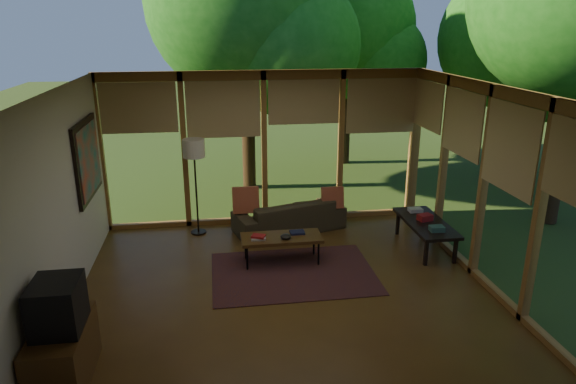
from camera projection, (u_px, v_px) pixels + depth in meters
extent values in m
plane|color=brown|center=(285.00, 286.00, 7.05)|extent=(5.50, 5.50, 0.00)
plane|color=silver|center=(284.00, 88.00, 6.21)|extent=(5.50, 5.50, 0.00)
cube|color=beige|center=(61.00, 204.00, 6.24)|extent=(0.04, 5.00, 2.70)
cube|color=beige|center=(327.00, 287.00, 4.28)|extent=(5.50, 0.04, 2.70)
cube|color=olive|center=(264.00, 149.00, 8.98)|extent=(5.50, 0.12, 2.70)
cube|color=olive|center=(483.00, 184.00, 7.02)|extent=(0.12, 5.00, 2.70)
plane|color=#30481B|center=(506.00, 142.00, 15.70)|extent=(40.00, 40.00, 0.00)
cylinder|color=#332112|center=(247.00, 72.00, 10.62)|extent=(0.28, 0.28, 4.96)
sphere|color=#165713|center=(245.00, 1.00, 10.19)|extent=(3.99, 3.99, 3.99)
cylinder|color=#332112|center=(345.00, 79.00, 12.78)|extent=(0.28, 0.28, 4.24)
sphere|color=#165713|center=(347.00, 30.00, 12.41)|extent=(3.29, 3.29, 3.29)
cylinder|color=#332112|center=(564.00, 83.00, 8.55)|extent=(0.28, 0.28, 4.99)
cylinder|color=#332112|center=(506.00, 89.00, 11.93)|extent=(0.28, 0.28, 3.99)
sphere|color=#165713|center=(513.00, 39.00, 11.58)|extent=(3.32, 3.32, 3.32)
cube|color=maroon|center=(293.00, 273.00, 7.42)|extent=(2.33, 1.65, 0.01)
imported|color=#3C321E|center=(289.00, 215.00, 8.90)|extent=(2.02, 1.24, 0.55)
cube|color=maroon|center=(246.00, 200.00, 8.64)|extent=(0.44, 0.24, 0.46)
cube|color=maroon|center=(332.00, 198.00, 8.86)|extent=(0.37, 0.20, 0.39)
cube|color=#B0A99F|center=(258.00, 238.00, 7.53)|extent=(0.22, 0.17, 0.03)
cube|color=maroon|center=(258.00, 236.00, 7.52)|extent=(0.23, 0.20, 0.03)
cube|color=black|center=(297.00, 232.00, 7.74)|extent=(0.22, 0.17, 0.03)
ellipsoid|color=black|center=(286.00, 237.00, 7.53)|extent=(0.16, 0.16, 0.07)
cube|color=#543416|center=(63.00, 354.00, 5.12)|extent=(0.50, 1.00, 0.60)
cube|color=black|center=(57.00, 305.00, 4.95)|extent=(0.45, 0.55, 0.50)
cube|color=#31574E|center=(437.00, 229.00, 7.74)|extent=(0.22, 0.17, 0.08)
cube|color=maroon|center=(425.00, 217.00, 8.16)|extent=(0.25, 0.21, 0.10)
cube|color=#B0A99F|center=(415.00, 210.00, 8.54)|extent=(0.22, 0.16, 0.06)
cylinder|color=black|center=(199.00, 232.00, 8.85)|extent=(0.26, 0.26, 0.03)
cylinder|color=black|center=(196.00, 189.00, 8.60)|extent=(0.03, 0.03, 1.52)
cylinder|color=beige|center=(194.00, 148.00, 8.38)|extent=(0.36, 0.36, 0.30)
cube|color=#543416|center=(282.00, 238.00, 7.64)|extent=(1.20, 0.50, 0.05)
cylinder|color=black|center=(247.00, 258.00, 7.46)|extent=(0.03, 0.03, 0.38)
cylinder|color=black|center=(319.00, 254.00, 7.61)|extent=(0.03, 0.03, 0.38)
cylinder|color=black|center=(246.00, 248.00, 7.80)|extent=(0.03, 0.03, 0.38)
cylinder|color=black|center=(314.00, 244.00, 7.95)|extent=(0.03, 0.03, 0.38)
cube|color=black|center=(426.00, 223.00, 8.14)|extent=(0.60, 1.40, 0.05)
cube|color=black|center=(426.00, 253.00, 7.61)|extent=(0.05, 0.05, 0.40)
cube|color=black|center=(455.00, 251.00, 7.68)|extent=(0.05, 0.05, 0.40)
cube|color=black|center=(398.00, 223.00, 8.74)|extent=(0.05, 0.05, 0.40)
cube|color=black|center=(423.00, 222.00, 8.80)|extent=(0.05, 0.05, 0.40)
cube|color=black|center=(87.00, 159.00, 7.50)|extent=(0.05, 1.35, 1.15)
cube|color=#196F74|center=(89.00, 159.00, 7.50)|extent=(0.02, 1.20, 1.00)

